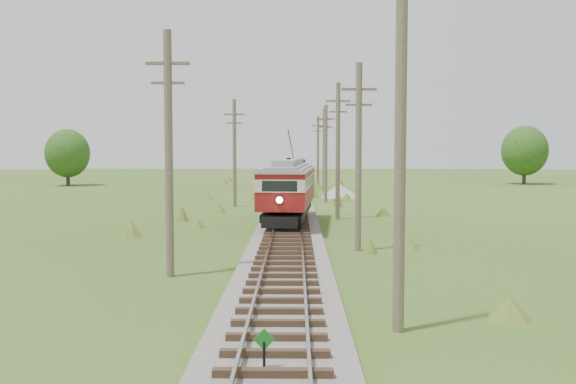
{
  "coord_description": "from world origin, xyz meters",
  "views": [
    {
      "loc": [
        0.46,
        -11.36,
        4.77
      ],
      "look_at": [
        0.0,
        23.93,
        2.31
      ],
      "focal_mm": 40.0,
      "sensor_mm": 36.0,
      "label": 1
    }
  ],
  "objects_px": {
    "switch_marker": "(264,350)",
    "gondola": "(292,170)",
    "gravel_pile": "(341,191)",
    "streetcar": "(289,185)"
  },
  "relations": [
    {
      "from": "gravel_pile",
      "to": "switch_marker",
      "type": "bearing_deg",
      "value": -95.85
    },
    {
      "from": "streetcar",
      "to": "gondola",
      "type": "bearing_deg",
      "value": 94.12
    },
    {
      "from": "switch_marker",
      "to": "gravel_pile",
      "type": "distance_m",
      "value": 48.35
    },
    {
      "from": "streetcar",
      "to": "gravel_pile",
      "type": "xyz_separation_m",
      "value": [
        4.73,
        22.35,
        -1.86
      ]
    },
    {
      "from": "switch_marker",
      "to": "gondola",
      "type": "bearing_deg",
      "value": 89.82
    },
    {
      "from": "gravel_pile",
      "to": "streetcar",
      "type": "bearing_deg",
      "value": -101.94
    },
    {
      "from": "gondola",
      "to": "gravel_pile",
      "type": "height_order",
      "value": "gondola"
    },
    {
      "from": "switch_marker",
      "to": "gravel_pile",
      "type": "relative_size",
      "value": 0.28
    },
    {
      "from": "streetcar",
      "to": "gravel_pile",
      "type": "distance_m",
      "value": 22.92
    },
    {
      "from": "gondola",
      "to": "switch_marker",
      "type": "bearing_deg",
      "value": -86.19
    }
  ]
}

